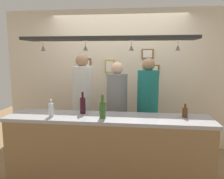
{
  "coord_description": "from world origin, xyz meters",
  "views": [
    {
      "loc": [
        0.41,
        -3.19,
        1.75
      ],
      "look_at": [
        0.0,
        0.1,
        1.25
      ],
      "focal_mm": 36.11,
      "sensor_mm": 36.0,
      "label": 1
    }
  ],
  "objects_px": {
    "picture_frame_crest": "(110,67)",
    "picture_frame_caricature": "(85,67)",
    "person_right_teal_shirt": "(148,100)",
    "picture_frame_upper_small": "(148,54)",
    "bottle_wine_dark_red": "(83,105)",
    "bottle_champagne_green": "(103,109)",
    "bottle_soda_clear": "(51,110)",
    "person_middle_grey_shirt": "(117,102)",
    "bottle_beer_brown_stubby": "(185,112)",
    "person_left_white_patterned_shirt": "(83,96)",
    "picture_frame_lower_pair": "(151,70)"
  },
  "relations": [
    {
      "from": "bottle_champagne_green",
      "to": "picture_frame_crest",
      "type": "xyz_separation_m",
      "value": [
        -0.11,
        1.49,
        0.47
      ]
    },
    {
      "from": "bottle_wine_dark_red",
      "to": "picture_frame_crest",
      "type": "height_order",
      "value": "picture_frame_crest"
    },
    {
      "from": "bottle_beer_brown_stubby",
      "to": "picture_frame_upper_small",
      "type": "distance_m",
      "value": 1.59
    },
    {
      "from": "bottle_wine_dark_red",
      "to": "picture_frame_caricature",
      "type": "xyz_separation_m",
      "value": [
        -0.29,
        1.29,
        0.45
      ]
    },
    {
      "from": "bottle_champagne_green",
      "to": "picture_frame_lower_pair",
      "type": "xyz_separation_m",
      "value": [
        0.67,
        1.49,
        0.41
      ]
    },
    {
      "from": "bottle_soda_clear",
      "to": "picture_frame_crest",
      "type": "bearing_deg",
      "value": 69.0
    },
    {
      "from": "bottle_soda_clear",
      "to": "bottle_beer_brown_stubby",
      "type": "bearing_deg",
      "value": 5.63
    },
    {
      "from": "picture_frame_upper_small",
      "to": "picture_frame_crest",
      "type": "distance_m",
      "value": 0.75
    },
    {
      "from": "person_middle_grey_shirt",
      "to": "picture_frame_crest",
      "type": "xyz_separation_m",
      "value": [
        -0.2,
        0.63,
        0.55
      ]
    },
    {
      "from": "person_left_white_patterned_shirt",
      "to": "bottle_champagne_green",
      "type": "height_order",
      "value": "person_left_white_patterned_shirt"
    },
    {
      "from": "picture_frame_crest",
      "to": "picture_frame_caricature",
      "type": "height_order",
      "value": "picture_frame_caricature"
    },
    {
      "from": "person_left_white_patterned_shirt",
      "to": "person_middle_grey_shirt",
      "type": "bearing_deg",
      "value": 0.0
    },
    {
      "from": "picture_frame_caricature",
      "to": "bottle_champagne_green",
      "type": "bearing_deg",
      "value": -68.16
    },
    {
      "from": "person_middle_grey_shirt",
      "to": "picture_frame_crest",
      "type": "relative_size",
      "value": 6.33
    },
    {
      "from": "picture_frame_upper_small",
      "to": "bottle_beer_brown_stubby",
      "type": "bearing_deg",
      "value": -71.08
    },
    {
      "from": "person_left_white_patterned_shirt",
      "to": "picture_frame_upper_small",
      "type": "xyz_separation_m",
      "value": [
        1.08,
        0.63,
        0.7
      ]
    },
    {
      "from": "bottle_beer_brown_stubby",
      "to": "bottle_wine_dark_red",
      "type": "height_order",
      "value": "bottle_wine_dark_red"
    },
    {
      "from": "bottle_beer_brown_stubby",
      "to": "person_left_white_patterned_shirt",
      "type": "bearing_deg",
      "value": 155.59
    },
    {
      "from": "person_left_white_patterned_shirt",
      "to": "bottle_beer_brown_stubby",
      "type": "distance_m",
      "value": 1.68
    },
    {
      "from": "picture_frame_lower_pair",
      "to": "person_right_teal_shirt",
      "type": "bearing_deg",
      "value": -96.89
    },
    {
      "from": "person_left_white_patterned_shirt",
      "to": "bottle_beer_brown_stubby",
      "type": "height_order",
      "value": "person_left_white_patterned_shirt"
    },
    {
      "from": "picture_frame_caricature",
      "to": "person_right_teal_shirt",
      "type": "bearing_deg",
      "value": -27.72
    },
    {
      "from": "person_middle_grey_shirt",
      "to": "picture_frame_lower_pair",
      "type": "height_order",
      "value": "person_middle_grey_shirt"
    },
    {
      "from": "bottle_wine_dark_red",
      "to": "picture_frame_crest",
      "type": "bearing_deg",
      "value": 81.18
    },
    {
      "from": "person_left_white_patterned_shirt",
      "to": "bottle_soda_clear",
      "type": "bearing_deg",
      "value": -103.11
    },
    {
      "from": "bottle_wine_dark_red",
      "to": "bottle_champagne_green",
      "type": "distance_m",
      "value": 0.37
    },
    {
      "from": "picture_frame_lower_pair",
      "to": "bottle_soda_clear",
      "type": "bearing_deg",
      "value": -132.24
    },
    {
      "from": "person_middle_grey_shirt",
      "to": "bottle_soda_clear",
      "type": "distance_m",
      "value": 1.17
    },
    {
      "from": "picture_frame_upper_small",
      "to": "person_left_white_patterned_shirt",
      "type": "bearing_deg",
      "value": -149.84
    },
    {
      "from": "person_middle_grey_shirt",
      "to": "picture_frame_upper_small",
      "type": "bearing_deg",
      "value": 51.28
    },
    {
      "from": "person_right_teal_shirt",
      "to": "person_middle_grey_shirt",
      "type": "bearing_deg",
      "value": -180.0
    },
    {
      "from": "picture_frame_crest",
      "to": "person_middle_grey_shirt",
      "type": "bearing_deg",
      "value": -71.91
    },
    {
      "from": "picture_frame_upper_small",
      "to": "picture_frame_caricature",
      "type": "xyz_separation_m",
      "value": [
        -1.19,
        0.0,
        -0.25
      ]
    },
    {
      "from": "person_left_white_patterned_shirt",
      "to": "person_middle_grey_shirt",
      "type": "xyz_separation_m",
      "value": [
        0.58,
        0.0,
        -0.08
      ]
    },
    {
      "from": "bottle_champagne_green",
      "to": "bottle_beer_brown_stubby",
      "type": "bearing_deg",
      "value": 8.83
    },
    {
      "from": "bottle_wine_dark_red",
      "to": "picture_frame_upper_small",
      "type": "xyz_separation_m",
      "value": [
        0.91,
        1.29,
        0.7
      ]
    },
    {
      "from": "bottle_beer_brown_stubby",
      "to": "picture_frame_crest",
      "type": "relative_size",
      "value": 0.69
    },
    {
      "from": "person_left_white_patterned_shirt",
      "to": "bottle_champagne_green",
      "type": "xyz_separation_m",
      "value": [
        0.48,
        -0.86,
        0.0
      ]
    },
    {
      "from": "person_middle_grey_shirt",
      "to": "bottle_champagne_green",
      "type": "bearing_deg",
      "value": -96.37
    },
    {
      "from": "picture_frame_caricature",
      "to": "picture_frame_lower_pair",
      "type": "height_order",
      "value": "picture_frame_caricature"
    },
    {
      "from": "person_right_teal_shirt",
      "to": "picture_frame_upper_small",
      "type": "relative_size",
      "value": 7.76
    },
    {
      "from": "bottle_soda_clear",
      "to": "picture_frame_upper_small",
      "type": "xyz_separation_m",
      "value": [
        1.28,
        1.49,
        0.73
      ]
    },
    {
      "from": "bottle_soda_clear",
      "to": "picture_frame_caricature",
      "type": "distance_m",
      "value": 1.57
    },
    {
      "from": "bottle_wine_dark_red",
      "to": "picture_frame_caricature",
      "type": "distance_m",
      "value": 1.4
    },
    {
      "from": "person_right_teal_shirt",
      "to": "bottle_champagne_green",
      "type": "distance_m",
      "value": 1.05
    },
    {
      "from": "person_left_white_patterned_shirt",
      "to": "bottle_wine_dark_red",
      "type": "bearing_deg",
      "value": -75.52
    },
    {
      "from": "bottle_soda_clear",
      "to": "picture_frame_caricature",
      "type": "relative_size",
      "value": 0.68
    },
    {
      "from": "bottle_beer_brown_stubby",
      "to": "picture_frame_caricature",
      "type": "distance_m",
      "value": 2.17
    },
    {
      "from": "bottle_wine_dark_red",
      "to": "person_middle_grey_shirt",
      "type": "bearing_deg",
      "value": 58.6
    },
    {
      "from": "picture_frame_upper_small",
      "to": "picture_frame_lower_pair",
      "type": "relative_size",
      "value": 0.73
    }
  ]
}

